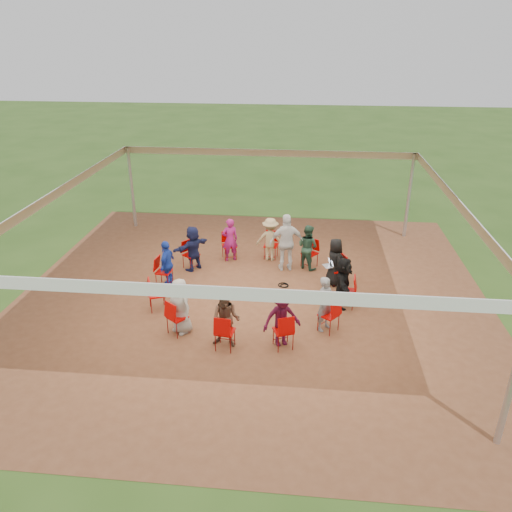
# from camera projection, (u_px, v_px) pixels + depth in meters

# --- Properties ---
(ground) EXTENTS (80.00, 80.00, 0.00)m
(ground) POSITION_uv_depth(u_px,v_px,m) (252.00, 296.00, 14.00)
(ground) COLOR #2D4D18
(ground) RESTS_ON ground
(dirt_patch) EXTENTS (13.00, 13.00, 0.00)m
(dirt_patch) POSITION_uv_depth(u_px,v_px,m) (252.00, 295.00, 14.00)
(dirt_patch) COLOR brown
(dirt_patch) RESTS_ON ground
(tent) EXTENTS (10.33, 10.33, 3.00)m
(tent) POSITION_uv_depth(u_px,v_px,m) (252.00, 216.00, 13.02)
(tent) COLOR #B2B2B7
(tent) RESTS_ON ground
(chair_0) EXTENTS (0.57, 0.56, 0.90)m
(chair_0) POSITION_uv_depth(u_px,v_px,m) (338.00, 270.00, 14.50)
(chair_0) COLOR #BE0200
(chair_0) RESTS_ON ground
(chair_1) EXTENTS (0.60, 0.60, 0.90)m
(chair_1) POSITION_uv_depth(u_px,v_px,m) (310.00, 253.00, 15.55)
(chair_1) COLOR #BE0200
(chair_1) RESTS_ON ground
(chair_2) EXTENTS (0.47, 0.49, 0.90)m
(chair_2) POSITION_uv_depth(u_px,v_px,m) (271.00, 245.00, 16.13)
(chair_2) COLOR #BE0200
(chair_2) RESTS_ON ground
(chair_3) EXTENTS (0.56, 0.57, 0.90)m
(chair_3) POSITION_uv_depth(u_px,v_px,m) (229.00, 246.00, 16.10)
(chair_3) COLOR #BE0200
(chair_3) RESTS_ON ground
(chair_4) EXTENTS (0.60, 0.60, 0.90)m
(chair_4) POSITION_uv_depth(u_px,v_px,m) (191.00, 255.00, 15.45)
(chair_4) COLOR #BE0200
(chair_4) RESTS_ON ground
(chair_5) EXTENTS (0.49, 0.47, 0.90)m
(chair_5) POSITION_uv_depth(u_px,v_px,m) (164.00, 272.00, 14.37)
(chair_5) COLOR #BE0200
(chair_5) RESTS_ON ground
(chair_6) EXTENTS (0.57, 0.56, 0.90)m
(chair_6) POSITION_uv_depth(u_px,v_px,m) (157.00, 294.00, 13.14)
(chair_6) COLOR #BE0200
(chair_6) RESTS_ON ground
(chair_7) EXTENTS (0.60, 0.60, 0.90)m
(chair_7) POSITION_uv_depth(u_px,v_px,m) (177.00, 317.00, 12.09)
(chair_7) COLOR #BE0200
(chair_7) RESTS_ON ground
(chair_8) EXTENTS (0.47, 0.49, 0.90)m
(chair_8) POSITION_uv_depth(u_px,v_px,m) (225.00, 332.00, 11.50)
(chair_8) COLOR #BE0200
(chair_8) RESTS_ON ground
(chair_9) EXTENTS (0.56, 0.57, 0.90)m
(chair_9) POSITION_uv_depth(u_px,v_px,m) (283.00, 331.00, 11.54)
(chair_9) COLOR #BE0200
(chair_9) RESTS_ON ground
(chair_10) EXTENTS (0.60, 0.60, 0.90)m
(chair_10) POSITION_uv_depth(u_px,v_px,m) (329.00, 315.00, 12.19)
(chair_10) COLOR #BE0200
(chair_10) RESTS_ON ground
(chair_11) EXTENTS (0.49, 0.47, 0.90)m
(chair_11) POSITION_uv_depth(u_px,v_px,m) (347.00, 292.00, 13.27)
(chair_11) COLOR #BE0200
(chair_11) RESTS_ON ground
(person_seated_0) EXTENTS (0.62, 0.79, 1.42)m
(person_seated_0) POSITION_uv_depth(u_px,v_px,m) (335.00, 262.00, 14.36)
(person_seated_0) COLOR black
(person_seated_0) RESTS_ON ground
(person_seated_1) EXTENTS (0.79, 0.73, 1.42)m
(person_seated_1) POSITION_uv_depth(u_px,v_px,m) (308.00, 247.00, 15.36)
(person_seated_1) COLOR #254633
(person_seated_1) RESTS_ON ground
(person_seated_2) EXTENTS (0.97, 0.57, 1.42)m
(person_seated_2) POSITION_uv_depth(u_px,v_px,m) (270.00, 239.00, 15.92)
(person_seated_2) COLOR tan
(person_seated_2) RESTS_ON ground
(person_seated_3) EXTENTS (0.61, 0.51, 1.42)m
(person_seated_3) POSITION_uv_depth(u_px,v_px,m) (230.00, 240.00, 15.88)
(person_seated_3) COLOR #951661
(person_seated_3) RESTS_ON ground
(person_seated_4) EXTENTS (1.19, 1.34, 1.42)m
(person_seated_4) POSITION_uv_depth(u_px,v_px,m) (193.00, 248.00, 15.26)
(person_seated_4) COLOR #181D44
(person_seated_4) RESTS_ON ground
(person_seated_5) EXTENTS (0.53, 0.88, 1.42)m
(person_seated_5) POSITION_uv_depth(u_px,v_px,m) (167.00, 264.00, 14.23)
(person_seated_5) COLOR #1D3BAE
(person_seated_5) RESTS_ON ground
(person_seated_6) EXTENTS (0.79, 0.73, 1.42)m
(person_seated_6) POSITION_uv_depth(u_px,v_px,m) (181.00, 306.00, 12.06)
(person_seated_6) COLOR #9E988B
(person_seated_6) RESTS_ON ground
(person_seated_7) EXTENTS (0.73, 0.48, 1.42)m
(person_seated_7) POSITION_uv_depth(u_px,v_px,m) (226.00, 319.00, 11.50)
(person_seated_7) COLOR brown
(person_seated_7) RESTS_ON ground
(person_seated_8) EXTENTS (1.02, 0.77, 1.42)m
(person_seated_8) POSITION_uv_depth(u_px,v_px,m) (282.00, 318.00, 11.53)
(person_seated_8) COLOR #450B21
(person_seated_8) RESTS_ON ground
(person_seated_9) EXTENTS (0.58, 0.62, 1.42)m
(person_seated_9) POSITION_uv_depth(u_px,v_px,m) (325.00, 304.00, 12.15)
(person_seated_9) COLOR slate
(person_seated_9) RESTS_ON ground
(person_seated_10) EXTENTS (0.66, 1.37, 1.42)m
(person_seated_10) POSITION_uv_depth(u_px,v_px,m) (343.00, 282.00, 13.19)
(person_seated_10) COLOR black
(person_seated_10) RESTS_ON ground
(standing_person) EXTENTS (1.14, 0.74, 1.81)m
(standing_person) POSITION_uv_depth(u_px,v_px,m) (287.00, 243.00, 15.16)
(standing_person) COLOR silver
(standing_person) RESTS_ON ground
(cable_coil) EXTENTS (0.38, 0.38, 0.03)m
(cable_coil) POSITION_uv_depth(u_px,v_px,m) (284.00, 285.00, 14.53)
(cable_coil) COLOR black
(cable_coil) RESTS_ON ground
(laptop) EXTENTS (0.35, 0.38, 0.22)m
(laptop) POSITION_uv_depth(u_px,v_px,m) (329.00, 264.00, 14.34)
(laptop) COLOR #B7B7BC
(laptop) RESTS_ON ground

